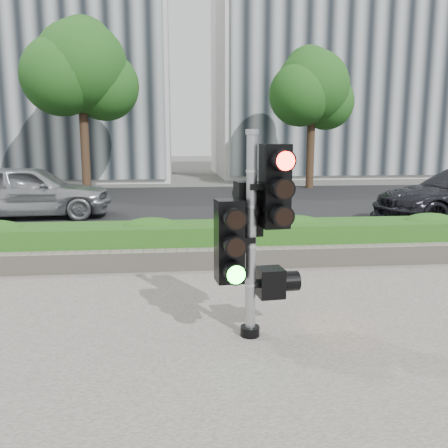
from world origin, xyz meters
name	(u,v)px	position (x,y,z in m)	size (l,w,h in m)	color
ground	(232,307)	(0.00, 0.00, 0.00)	(120.00, 120.00, 0.00)	#51514C
sidewalk	(267,407)	(0.00, -2.50, 0.01)	(16.00, 11.00, 0.03)	#9E9389
road	(198,206)	(0.00, 10.00, 0.01)	(60.00, 13.00, 0.02)	black
curb	(214,250)	(0.00, 3.15, 0.06)	(60.00, 0.25, 0.12)	gray
stone_wall	(219,259)	(0.00, 1.90, 0.20)	(12.00, 0.32, 0.34)	gray
hedge	(216,241)	(0.00, 2.55, 0.37)	(12.00, 1.00, 0.68)	#498E2B
building_left	(26,45)	(-9.00, 23.00, 7.50)	(16.00, 9.00, 15.00)	#B7B7B2
building_right	(354,81)	(11.00, 25.00, 6.00)	(18.00, 10.00, 12.00)	#B7B7B2
tree_left	(81,70)	(-4.52, 14.56, 5.04)	(4.61, 4.03, 7.34)	black
tree_right	(312,90)	(5.48, 15.55, 4.48)	(4.10, 3.58, 6.53)	black
traffic_signal	(253,225)	(0.11, -1.01, 1.32)	(0.83, 0.64, 2.34)	black
car_silver	(29,191)	(-4.94, 7.96, 0.80)	(1.83, 4.55, 1.55)	#9E9FA5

